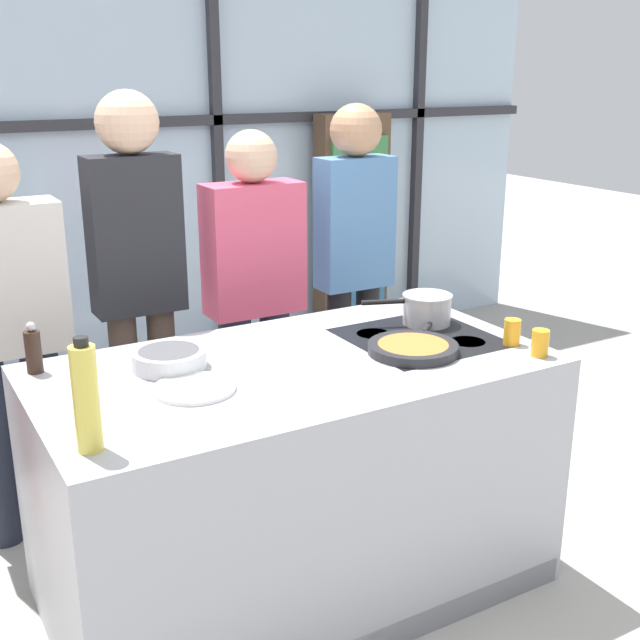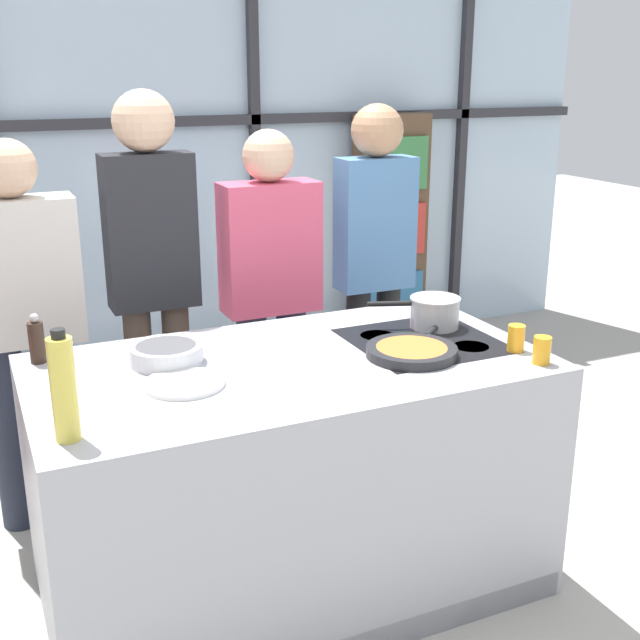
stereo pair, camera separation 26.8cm
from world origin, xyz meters
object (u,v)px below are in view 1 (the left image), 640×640
at_px(frying_pan, 414,347).
at_px(pepper_grinder, 33,350).
at_px(saucepan, 426,308).
at_px(mixing_bowl, 169,358).
at_px(juice_glass_near, 540,343).
at_px(spectator_center_right, 255,289).
at_px(juice_glass_far, 512,332).
at_px(spectator_far_left, 7,328).
at_px(spectator_center_left, 138,271).
at_px(spectator_far_right, 354,255).
at_px(white_plate, 194,388).
at_px(oil_bottle, 86,398).

bearing_deg(frying_pan, pepper_grinder, 158.70).
relative_size(saucepan, mixing_bowl, 1.39).
relative_size(frying_pan, juice_glass_near, 5.09).
bearing_deg(spectator_center_right, juice_glass_far, 115.16).
relative_size(spectator_far_left, juice_glass_far, 16.77).
xyz_separation_m(spectator_far_left, spectator_center_left, (0.52, -0.00, 0.16)).
relative_size(spectator_center_left, spectator_center_right, 1.11).
bearing_deg(spectator_center_left, juice_glass_far, 133.56).
bearing_deg(spectator_far_right, white_plate, 38.15).
height_order(spectator_center_left, frying_pan, spectator_center_left).
xyz_separation_m(saucepan, mixing_bowl, (-1.04, 0.04, -0.03)).
xyz_separation_m(spectator_far_left, frying_pan, (1.20, -0.98, 0.01)).
distance_m(mixing_bowl, oil_bottle, 0.62).
height_order(spectator_center_right, juice_glass_near, spectator_center_right).
distance_m(saucepan, juice_glass_near, 0.51).
distance_m(juice_glass_near, juice_glass_far, 0.14).
distance_m(spectator_center_left, mixing_bowl, 0.72).
bearing_deg(spectator_center_right, saucepan, 118.23).
xyz_separation_m(frying_pan, mixing_bowl, (-0.80, 0.28, 0.02)).
bearing_deg(spectator_far_right, juice_glass_far, 89.34).
bearing_deg(saucepan, spectator_far_left, 153.04).
xyz_separation_m(spectator_far_right, white_plate, (-1.17, -0.92, -0.11)).
height_order(spectator_center_left, spectator_far_right, spectator_center_left).
height_order(spectator_center_left, oil_bottle, spectator_center_left).
relative_size(white_plate, juice_glass_far, 2.72).
xyz_separation_m(mixing_bowl, oil_bottle, (-0.39, -0.47, 0.11)).
xyz_separation_m(saucepan, pepper_grinder, (-1.44, 0.22, 0.01)).
bearing_deg(juice_glass_near, white_plate, 165.11).
bearing_deg(spectator_center_left, spectator_far_left, -0.00).
bearing_deg(frying_pan, white_plate, 175.88).
height_order(mixing_bowl, juice_glass_near, juice_glass_near).
distance_m(spectator_center_right, saucepan, 0.83).
xyz_separation_m(spectator_far_right, saucepan, (-0.13, -0.73, -0.05)).
relative_size(saucepan, pepper_grinder, 1.99).
relative_size(spectator_far_left, oil_bottle, 5.07).
relative_size(oil_bottle, pepper_grinder, 1.81).
xyz_separation_m(spectator_center_right, spectator_far_right, (0.52, -0.00, 0.10)).
xyz_separation_m(spectator_far_right, frying_pan, (-0.37, -0.98, -0.10)).
bearing_deg(pepper_grinder, juice_glass_far, -20.37).
xyz_separation_m(spectator_far_left, spectator_far_right, (1.57, 0.00, 0.11)).
bearing_deg(oil_bottle, juice_glass_near, -2.31).
bearing_deg(saucepan, juice_glass_near, -76.64).
xyz_separation_m(frying_pan, juice_glass_far, (0.36, -0.11, 0.03)).
bearing_deg(juice_glass_near, spectator_far_left, 141.76).
bearing_deg(spectator_far_left, juice_glass_near, 141.76).
distance_m(spectator_far_left, oil_bottle, 1.18).
distance_m(spectator_far_right, pepper_grinder, 1.65).
bearing_deg(spectator_center_right, white_plate, 54.86).
bearing_deg(mixing_bowl, juice_glass_near, -24.72).
bearing_deg(pepper_grinder, saucepan, -8.79).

